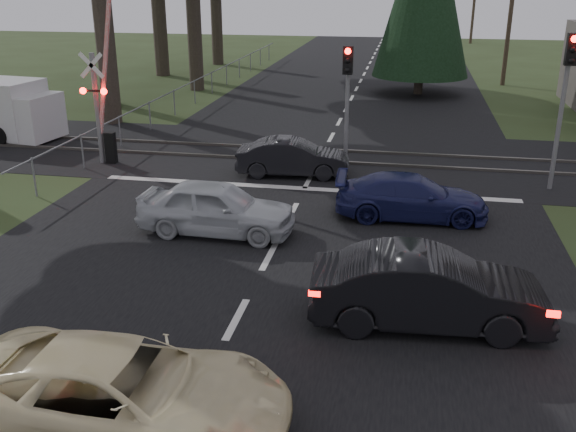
% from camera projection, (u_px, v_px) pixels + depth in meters
% --- Properties ---
extents(ground, '(120.00, 120.00, 0.00)m').
position_uv_depth(ground, '(236.00, 319.00, 12.41)').
color(ground, '#2D391A').
rests_on(ground, ground).
extents(road, '(14.00, 100.00, 0.01)m').
position_uv_depth(road, '(313.00, 172.00, 21.60)').
color(road, black).
rests_on(road, ground).
extents(rail_corridor, '(120.00, 8.00, 0.01)m').
position_uv_depth(rail_corridor, '(321.00, 157.00, 23.44)').
color(rail_corridor, black).
rests_on(rail_corridor, ground).
extents(stop_line, '(13.00, 0.35, 0.00)m').
position_uv_depth(stop_line, '(304.00, 188.00, 19.94)').
color(stop_line, silver).
rests_on(stop_line, ground).
extents(rail_near, '(120.00, 0.12, 0.10)m').
position_uv_depth(rail_near, '(318.00, 161.00, 22.69)').
color(rail_near, '#59544C').
rests_on(rail_near, ground).
extents(rail_far, '(120.00, 0.12, 0.10)m').
position_uv_depth(rail_far, '(324.00, 150.00, 24.16)').
color(rail_far, '#59544C').
rests_on(rail_far, ground).
extents(crossing_signal, '(1.62, 0.38, 6.96)m').
position_uv_depth(crossing_signal, '(103.00, 105.00, 21.93)').
color(crossing_signal, slate).
rests_on(crossing_signal, ground).
extents(traffic_signal_right, '(0.68, 0.48, 4.70)m').
position_uv_depth(traffic_signal_right, '(568.00, 82.00, 18.64)').
color(traffic_signal_right, slate).
rests_on(traffic_signal_right, ground).
extents(traffic_signal_center, '(0.32, 0.48, 4.10)m').
position_uv_depth(traffic_signal_center, '(347.00, 86.00, 21.06)').
color(traffic_signal_center, slate).
rests_on(traffic_signal_center, ground).
extents(utility_pole_mid, '(1.80, 0.26, 9.00)m').
position_uv_depth(utility_pole_mid, '(512.00, 2.00, 36.85)').
color(utility_pole_mid, '#4C3D2D').
rests_on(utility_pole_mid, ground).
extents(fence_left, '(0.10, 36.00, 1.20)m').
position_uv_depth(fence_left, '(204.00, 98.00, 34.44)').
color(fence_left, slate).
rests_on(fence_left, ground).
extents(cream_coupe, '(4.91, 2.28, 1.36)m').
position_uv_depth(cream_coupe, '(121.00, 394.00, 9.10)').
color(cream_coupe, beige).
rests_on(cream_coupe, ground).
extents(dark_hatchback, '(4.51, 1.85, 1.46)m').
position_uv_depth(dark_hatchback, '(429.00, 290.00, 12.00)').
color(dark_hatchback, black).
rests_on(dark_hatchback, ground).
extents(silver_car, '(4.08, 1.76, 1.37)m').
position_uv_depth(silver_car, '(217.00, 208.00, 16.32)').
color(silver_car, '#AFB4B8').
rests_on(silver_car, ground).
extents(blue_sedan, '(4.18, 1.88, 1.19)m').
position_uv_depth(blue_sedan, '(411.00, 197.00, 17.39)').
color(blue_sedan, '#1A1E50').
rests_on(blue_sedan, ground).
extents(dark_car_far, '(3.77, 1.59, 1.21)m').
position_uv_depth(dark_car_far, '(293.00, 158.00, 21.06)').
color(dark_car_far, black).
rests_on(dark_car_far, ground).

